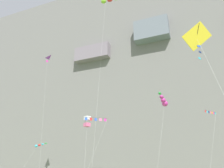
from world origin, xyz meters
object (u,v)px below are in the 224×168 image
kite_windsock_front_field (163,101)px  kite_box_high_center (87,122)px  kite_banner_far_left (211,118)px  kite_diamond_high_right (198,38)px  kite_windsock_low_center (109,0)px  kite_banner_upper_right (95,123)px  kite_delta_near_cliff (45,62)px  kite_windsock_far_right (39,145)px

kite_windsock_front_field → kite_box_high_center: size_ratio=1.13×
kite_banner_far_left → kite_diamond_high_right: kite_diamond_high_right is taller
kite_banner_far_left → kite_windsock_low_center: 27.20m
kite_banner_upper_right → kite_delta_near_cliff: (-14.30, 2.49, 15.27)m
kite_delta_near_cliff → kite_box_high_center: 17.23m
kite_banner_far_left → kite_delta_near_cliff: kite_delta_near_cliff is taller
kite_banner_far_left → kite_banner_upper_right: (-18.00, -5.41, -0.36)m
kite_banner_far_left → kite_windsock_low_center: (-14.20, -8.71, 21.51)m
kite_banner_upper_right → kite_windsock_front_field: 12.21m
kite_banner_upper_right → kite_box_high_center: (-4.22, 4.98, 1.51)m
kite_banner_far_left → kite_windsock_front_field: size_ratio=0.83×
kite_delta_near_cliff → kite_diamond_high_right: kite_delta_near_cliff is taller
kite_banner_upper_right → kite_windsock_front_field: kite_windsock_front_field is taller
kite_windsock_far_right → kite_diamond_high_right: bearing=-36.1°
kite_windsock_far_right → kite_diamond_high_right: kite_diamond_high_right is taller
kite_delta_near_cliff → kite_windsock_far_right: bearing=120.7°
kite_banner_far_left → kite_delta_near_cliff: 35.69m
kite_windsock_front_field → kite_windsock_far_right: 29.14m
kite_banner_far_left → kite_windsock_far_right: bearing=176.6°
kite_box_high_center → kite_banner_upper_right: bearing=-49.7°
kite_windsock_low_center → kite_windsock_front_field: kite_windsock_low_center is taller
kite_windsock_front_field → kite_box_high_center: kite_windsock_front_field is taller
kite_banner_far_left → kite_windsock_front_field: (-6.99, -1.61, 3.30)m
kite_windsock_far_right → kite_diamond_high_right: size_ratio=0.67×
kite_banner_far_left → kite_box_high_center: (-22.22, -0.43, 1.16)m
kite_diamond_high_right → kite_windsock_front_field: bearing=105.8°
kite_delta_near_cliff → kite_banner_upper_right: bearing=-9.9°
kite_windsock_far_right → kite_windsock_low_center: bearing=-27.2°
kite_delta_near_cliff → kite_diamond_high_right: bearing=-32.6°
kite_delta_near_cliff → kite_windsock_front_field: bearing=3.0°
kite_banner_far_left → kite_box_high_center: bearing=-178.9°
kite_banner_upper_right → kite_windsock_far_right: size_ratio=1.26×
kite_banner_upper_right → kite_box_high_center: 6.70m
kite_windsock_low_center → kite_diamond_high_right: bearing=-47.0°
kite_diamond_high_right → kite_banner_far_left: bearing=87.7°
kite_banner_far_left → kite_windsock_low_center: bearing=-148.5°
kite_windsock_low_center → kite_windsock_far_right: bearing=152.8°
kite_banner_upper_right → kite_delta_near_cliff: 21.06m
kite_banner_far_left → kite_windsock_far_right: 35.44m
kite_delta_near_cliff → kite_box_high_center: size_ratio=1.97×
kite_windsock_front_field → kite_diamond_high_right: (6.06, -21.35, -1.94)m
kite_windsock_front_field → kite_delta_near_cliff: bearing=-177.0°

